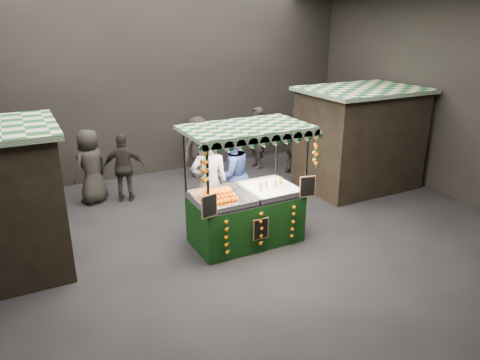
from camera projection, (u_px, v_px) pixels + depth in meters
ground at (234, 244)px, 8.90m from camera, size 12.00×12.00×0.00m
market_hall at (233, 71)px, 7.75m from camera, size 12.10×10.10×5.05m
neighbour_stall_right at (359, 138)px, 11.61m from camera, size 3.00×2.20×2.60m
juice_stall at (247, 208)px, 8.76m from camera, size 2.44×1.44×2.37m
vendor_grey at (209, 184)px, 9.14m from camera, size 0.88×0.71×2.08m
vendor_blue at (231, 175)px, 9.73m from camera, size 1.11×0.93×2.04m
shopper_0 at (39, 174)px, 10.20m from camera, size 0.77×0.68×1.76m
shopper_1 at (312, 138)px, 13.01m from camera, size 1.18×1.15×1.92m
shopper_2 at (124, 168)px, 10.75m from camera, size 1.08×0.73×1.70m
shopper_3 at (198, 147)px, 12.39m from camera, size 1.28×1.03×1.73m
shopper_4 at (91, 167)px, 10.65m from camera, size 1.06×0.95×1.82m
shopper_5 at (298, 140)px, 12.74m from camera, size 1.65×1.67×1.92m
shopper_6 at (257, 138)px, 13.19m from camera, size 0.51×0.71×1.83m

